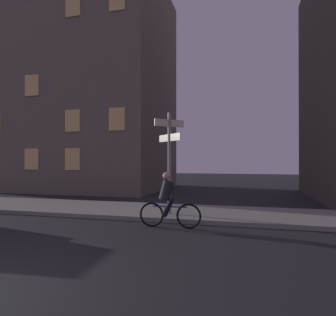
# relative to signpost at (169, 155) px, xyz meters

# --- Properties ---
(sidewalk_kerb) EXTENTS (40.00, 3.10, 0.14)m
(sidewalk_kerb) POSITION_rel_signpost_xyz_m (-1.45, 0.76, -2.07)
(sidewalk_kerb) COLOR gray
(sidewalk_kerb) RESTS_ON ground_plane
(signpost) EXTENTS (0.99, 0.99, 3.42)m
(signpost) POSITION_rel_signpost_xyz_m (0.00, 0.00, 0.00)
(signpost) COLOR gray
(signpost) RESTS_ON sidewalk_kerb
(cyclist) EXTENTS (1.82, 0.34, 1.61)m
(cyclist) POSITION_rel_signpost_xyz_m (0.32, -1.41, -1.39)
(cyclist) COLOR black
(cyclist) RESTS_ON ground_plane
(building_left_block) EXTENTS (10.52, 8.14, 13.54)m
(building_left_block) POSITION_rel_signpost_xyz_m (-8.02, 8.81, 4.63)
(building_left_block) COLOR #6B6056
(building_left_block) RESTS_ON ground_plane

